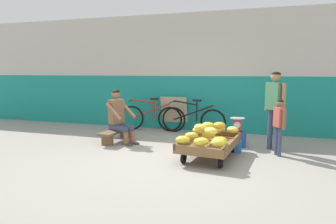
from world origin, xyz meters
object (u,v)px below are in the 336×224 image
bicycle_near_left (151,117)px  vendor_seated (119,116)px  bicycle_far_left (193,120)px  sign_board (174,113)px  customer_adult (275,102)px  customer_child (279,121)px  banana_cart (210,144)px  shopping_bag (237,146)px  low_bench (117,133)px  plastic_crate (237,139)px  weighing_scale (237,124)px

bicycle_near_left → vendor_seated: bearing=-98.1°
bicycle_far_left → sign_board: bearing=150.1°
customer_adult → customer_child: size_ratio=1.48×
bicycle_near_left → sign_board: 0.63m
bicycle_near_left → customer_adult: 3.22m
sign_board → banana_cart: bearing=-59.5°
bicycle_far_left → shopping_bag: 1.90m
banana_cart → sign_board: sign_board is taller
bicycle_near_left → customer_adult: size_ratio=1.08×
bicycle_near_left → customer_child: size_ratio=1.60×
low_bench → bicycle_near_left: bicycle_near_left is taller
banana_cart → plastic_crate: bearing=68.4°
weighing_scale → vendor_seated: bearing=-170.3°
vendor_seated → shopping_bag: (2.51, -0.09, -0.45)m
bicycle_far_left → customer_adult: (1.85, -1.04, 0.60)m
bicycle_near_left → low_bench: bearing=-101.6°
plastic_crate → customer_child: customer_child is taller
low_bench → weighing_scale: (2.56, 0.39, 0.25)m
low_bench → plastic_crate: plastic_crate is taller
vendor_seated → bicycle_far_left: vendor_seated is taller
low_bench → bicycle_near_left: size_ratio=0.67×
customer_adult → shopping_bag: 1.14m
banana_cart → customer_adult: bearing=39.3°
customer_child → shopping_bag: (-0.74, -0.02, -0.52)m
low_bench → sign_board: (0.83, 1.66, 0.24)m
customer_adult → shopping_bag: size_ratio=6.38×
customer_child → weighing_scale: bearing=147.5°
vendor_seated → plastic_crate: (2.48, 0.42, -0.42)m
shopping_bag → customer_adult: bearing=32.2°
sign_board → shopping_bag: (1.76, -1.79, -0.32)m
vendor_seated → shopping_bag: size_ratio=4.75×
low_bench → customer_child: customer_child is taller
weighing_scale → customer_adult: bearing=-8.2°
plastic_crate → customer_child: 1.04m
shopping_bag → bicycle_near_left: bearing=147.2°
vendor_seated → bicycle_near_left: bearing=81.9°
low_bench → bicycle_far_left: 1.94m
bicycle_far_left → weighing_scale: bearing=-39.2°
vendor_seated → customer_adult: (3.18, 0.32, 0.38)m
low_bench → weighing_scale: weighing_scale is taller
weighing_scale → shopping_bag: size_ratio=1.25×
low_bench → shopping_bag: 2.60m
bicycle_near_left → bicycle_far_left: size_ratio=1.00×
banana_cart → bicycle_far_left: bicycle_far_left is taller
sign_board → customer_adult: bearing=-29.5°
vendor_seated → customer_child: vendor_seated is taller
bicycle_far_left → shopping_bag: size_ratio=6.91×
banana_cart → bicycle_near_left: bicycle_near_left is taller
plastic_crate → customer_child: (0.78, -0.50, 0.49)m
bicycle_near_left → customer_child: bearing=-25.7°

